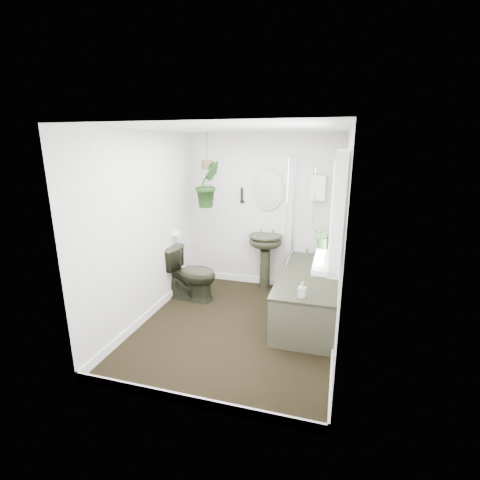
# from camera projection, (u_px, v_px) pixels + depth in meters

# --- Properties ---
(floor) EXTENTS (2.30, 2.80, 0.02)m
(floor) POSITION_uv_depth(u_px,v_px,m) (237.00, 327.00, 4.24)
(floor) COLOR black
(floor) RESTS_ON ground
(ceiling) EXTENTS (2.30, 2.80, 0.02)m
(ceiling) POSITION_uv_depth(u_px,v_px,m) (236.00, 127.00, 3.62)
(ceiling) COLOR white
(ceiling) RESTS_ON ground
(wall_back) EXTENTS (2.30, 0.02, 2.30)m
(wall_back) POSITION_uv_depth(u_px,v_px,m) (263.00, 212.00, 5.24)
(wall_back) COLOR white
(wall_back) RESTS_ON ground
(wall_front) EXTENTS (2.30, 0.02, 2.30)m
(wall_front) POSITION_uv_depth(u_px,v_px,m) (183.00, 280.00, 2.63)
(wall_front) COLOR white
(wall_front) RESTS_ON ground
(wall_left) EXTENTS (0.02, 2.80, 2.30)m
(wall_left) POSITION_uv_depth(u_px,v_px,m) (145.00, 228.00, 4.24)
(wall_left) COLOR white
(wall_left) RESTS_ON ground
(wall_right) EXTENTS (0.02, 2.80, 2.30)m
(wall_right) POSITION_uv_depth(u_px,v_px,m) (343.00, 243.00, 3.62)
(wall_right) COLOR white
(wall_right) RESTS_ON ground
(skirting) EXTENTS (2.30, 2.80, 0.10)m
(skirting) POSITION_uv_depth(u_px,v_px,m) (237.00, 322.00, 4.23)
(skirting) COLOR white
(skirting) RESTS_ON floor
(bathtub) EXTENTS (0.72, 1.72, 0.58)m
(bathtub) POSITION_uv_depth(u_px,v_px,m) (308.00, 295.00, 4.41)
(bathtub) COLOR black
(bathtub) RESTS_ON floor
(bath_screen) EXTENTS (0.04, 0.72, 1.40)m
(bath_screen) POSITION_uv_depth(u_px,v_px,m) (291.00, 210.00, 4.69)
(bath_screen) COLOR silver
(bath_screen) RESTS_ON bathtub
(shower_box) EXTENTS (0.20, 0.10, 0.35)m
(shower_box) POSITION_uv_depth(u_px,v_px,m) (318.00, 188.00, 4.85)
(shower_box) COLOR white
(shower_box) RESTS_ON wall_back
(oval_mirror) EXTENTS (0.46, 0.03, 0.62)m
(oval_mirror) POSITION_uv_depth(u_px,v_px,m) (268.00, 189.00, 5.08)
(oval_mirror) COLOR tan
(oval_mirror) RESTS_ON wall_back
(wall_sconce) EXTENTS (0.04, 0.04, 0.22)m
(wall_sconce) POSITION_uv_depth(u_px,v_px,m) (242.00, 195.00, 5.21)
(wall_sconce) COLOR black
(wall_sconce) RESTS_ON wall_back
(toilet_roll_holder) EXTENTS (0.11, 0.11, 0.11)m
(toilet_roll_holder) POSITION_uv_depth(u_px,v_px,m) (176.00, 234.00, 4.94)
(toilet_roll_holder) COLOR white
(toilet_roll_holder) RESTS_ON wall_left
(window_recess) EXTENTS (0.08, 1.00, 0.90)m
(window_recess) POSITION_uv_depth(u_px,v_px,m) (339.00, 206.00, 2.86)
(window_recess) COLOR white
(window_recess) RESTS_ON wall_right
(window_sill) EXTENTS (0.18, 1.00, 0.04)m
(window_sill) POSITION_uv_depth(u_px,v_px,m) (326.00, 254.00, 2.99)
(window_sill) COLOR white
(window_sill) RESTS_ON wall_right
(window_blinds) EXTENTS (0.01, 0.86, 0.76)m
(window_blinds) POSITION_uv_depth(u_px,v_px,m) (333.00, 206.00, 2.87)
(window_blinds) COLOR white
(window_blinds) RESTS_ON wall_right
(toilet) EXTENTS (0.76, 0.47, 0.75)m
(toilet) POSITION_uv_depth(u_px,v_px,m) (191.00, 273.00, 4.92)
(toilet) COLOR black
(toilet) RESTS_ON floor
(pedestal_sink) EXTENTS (0.56, 0.50, 0.85)m
(pedestal_sink) POSITION_uv_depth(u_px,v_px,m) (265.00, 262.00, 5.25)
(pedestal_sink) COLOR black
(pedestal_sink) RESTS_ON floor
(sill_plant) EXTENTS (0.22, 0.20, 0.22)m
(sill_plant) POSITION_uv_depth(u_px,v_px,m) (324.00, 236.00, 3.07)
(sill_plant) COLOR black
(sill_plant) RESTS_ON window_sill
(hanging_plant) EXTENTS (0.45, 0.46, 0.65)m
(hanging_plant) POSITION_uv_depth(u_px,v_px,m) (208.00, 184.00, 4.88)
(hanging_plant) COLOR black
(hanging_plant) RESTS_ON ceiling
(soap_bottle) EXTENTS (0.09, 0.09, 0.17)m
(soap_bottle) POSITION_uv_depth(u_px,v_px,m) (302.00, 290.00, 3.65)
(soap_bottle) COLOR black
(soap_bottle) RESTS_ON bathtub
(hanging_pot) EXTENTS (0.16, 0.16, 0.12)m
(hanging_pot) POSITION_uv_depth(u_px,v_px,m) (207.00, 165.00, 4.81)
(hanging_pot) COLOR #4C3F29
(hanging_pot) RESTS_ON ceiling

